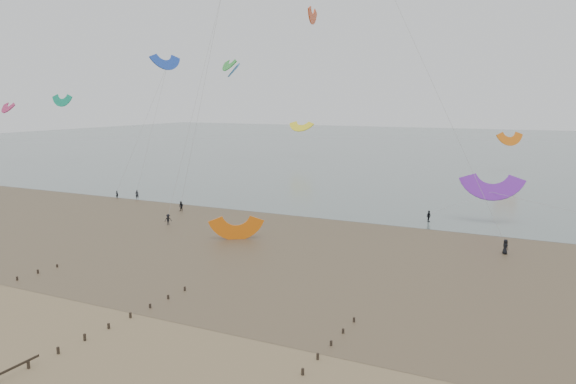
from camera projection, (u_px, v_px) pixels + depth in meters
name	position (u px, v px, depth m)	size (l,w,h in m)	color
ground	(61.00, 327.00, 47.60)	(500.00, 500.00, 0.00)	brown
sea_and_shore	(234.00, 235.00, 79.78)	(500.00, 665.00, 0.03)	#475654
kitesurfer_lead	(117.00, 194.00, 108.97)	(0.55, 0.36, 1.51)	black
kitesurfers	(396.00, 223.00, 83.10)	(92.91, 25.19, 1.90)	black
grounded_kite	(236.00, 239.00, 77.17)	(6.28, 3.29, 4.78)	orange
kites_airborne	(396.00, 82.00, 128.20)	(245.40, 105.14, 42.68)	#2B74B7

